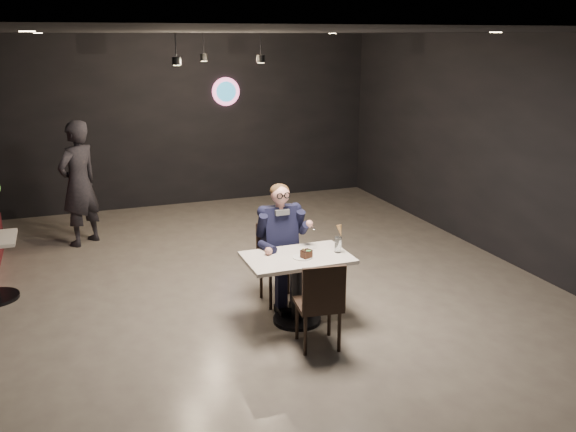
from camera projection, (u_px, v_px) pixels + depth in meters
name	position (u px, v px, depth m)	size (l,w,h in m)	color
floor	(262.00, 297.00, 7.19)	(9.00, 9.00, 0.00)	slate
wall_sign	(226.00, 92.00, 10.90)	(0.50, 0.06, 0.50)	pink
pendant_lights	(213.00, 42.00, 8.16)	(1.40, 1.20, 0.36)	black
main_table	(297.00, 289.00, 6.48)	(1.10, 0.70, 0.75)	silver
chair_far	(280.00, 264.00, 6.95)	(0.42, 0.46, 0.92)	black
chair_near	(318.00, 303.00, 5.95)	(0.42, 0.46, 0.92)	black
seated_man	(280.00, 243.00, 6.88)	(0.60, 0.80, 1.44)	black
dessert_plate	(303.00, 257.00, 6.32)	(0.21, 0.21, 0.01)	white
cake_slice	(306.00, 254.00, 6.29)	(0.10, 0.08, 0.07)	black
mint_leaf	(308.00, 251.00, 6.26)	(0.06, 0.04, 0.01)	#2A813D
sundae_glass	(338.00, 245.00, 6.46)	(0.07, 0.07, 0.17)	silver
wafer_cone	(340.00, 231.00, 6.41)	(0.06, 0.06, 0.12)	tan
passerby	(79.00, 183.00, 8.79)	(0.67, 0.44, 1.83)	black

